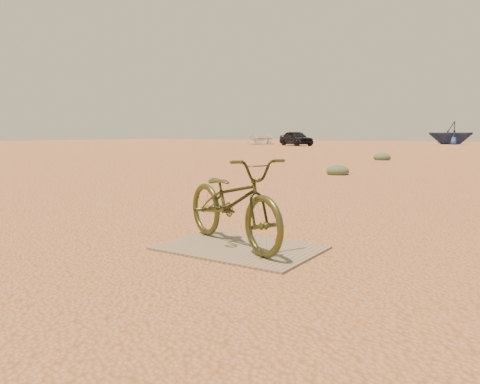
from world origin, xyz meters
The scene contains 8 objects.
ground centered at (0.00, 0.00, 0.00)m, with size 120.00×120.00×0.00m, color tan.
plywood_board centered at (0.11, -0.53, 0.01)m, with size 1.51×1.06×0.02m, color #877759.
bicycle centered at (0.00, -0.50, 0.46)m, with size 0.59×1.68×0.89m, color #40431C.
car centered at (-16.10, 33.23, 0.66)m, with size 1.55×3.85×1.31m, color black.
boat_near_left centered at (-21.77, 36.48, 0.55)m, with size 3.79×5.31×1.10m, color white.
boat_far_left centered at (-5.48, 45.93, 1.14)m, with size 3.73×4.32×2.27m, color navy.
kale_a centered at (-2.19, 7.87, 0.00)m, with size 0.62×0.62×0.34m, color #506C4B.
kale_c centered at (-3.21, 15.45, 0.00)m, with size 0.70×0.70×0.39m, color #506C4B.
Camera 1 is at (2.59, -4.31, 1.14)m, focal length 35.00 mm.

